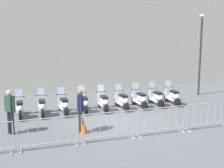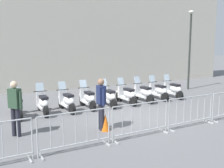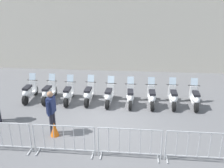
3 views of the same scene
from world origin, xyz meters
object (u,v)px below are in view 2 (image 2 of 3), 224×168
at_px(motorcycle_4, 108,97).
at_px(street_lamp, 190,42).
at_px(motorcycle_7, 158,91).
at_px(barrier_segment_1, 76,132).
at_px(officer_mid_plaza, 15,105).
at_px(traffic_cone, 105,123).
at_px(motorcycle_0, 17,106).
at_px(motorcycle_2, 67,101).
at_px(barrier_segment_2, 141,120).
at_px(motorcycle_3, 88,99).
at_px(motorcycle_5, 127,95).
at_px(motorcycle_8, 173,90).
at_px(barrier_segment_3, 191,112).
at_px(motorcycle_1, 43,103).
at_px(motorcycle_6, 143,93).
at_px(officer_near_row_end, 101,101).

relative_size(motorcycle_4, street_lamp, 0.34).
height_order(motorcycle_7, barrier_segment_1, motorcycle_7).
bearing_deg(officer_mid_plaza, traffic_cone, -9.72).
relative_size(motorcycle_0, motorcycle_4, 1.00).
bearing_deg(motorcycle_2, motorcycle_7, 9.04).
distance_m(motorcycle_7, barrier_segment_2, 5.78).
bearing_deg(officer_mid_plaza, motorcycle_7, 24.99).
bearing_deg(motorcycle_7, motorcycle_3, -171.82).
bearing_deg(motorcycle_5, barrier_segment_2, -108.51).
xyz_separation_m(motorcycle_7, officer_mid_plaza, (-6.99, -3.26, 0.53)).
relative_size(motorcycle_3, traffic_cone, 3.14).
xyz_separation_m(motorcycle_5, motorcycle_8, (2.96, 0.51, 0.00)).
relative_size(officer_mid_plaza, traffic_cone, 3.15).
height_order(barrier_segment_3, traffic_cone, barrier_segment_3).
bearing_deg(barrier_segment_1, motorcycle_8, 38.27).
bearing_deg(street_lamp, motorcycle_1, -161.90).
distance_m(motorcycle_1, traffic_cone, 3.34).
distance_m(motorcycle_3, motorcycle_4, 1.01).
xyz_separation_m(motorcycle_6, motorcycle_8, (1.97, 0.34, 0.00)).
distance_m(motorcycle_3, barrier_segment_3, 4.62).
relative_size(motorcycle_5, barrier_segment_1, 0.85).
distance_m(motorcycle_6, barrier_segment_3, 4.16).
height_order(barrier_segment_1, traffic_cone, barrier_segment_1).
height_order(motorcycle_6, motorcycle_8, same).
relative_size(motorcycle_2, traffic_cone, 3.12).
distance_m(motorcycle_2, street_lamp, 9.46).
distance_m(motorcycle_3, traffic_cone, 3.18).
relative_size(motorcycle_3, barrier_segment_2, 0.85).
bearing_deg(motorcycle_4, motorcycle_8, 9.25).
height_order(motorcycle_4, traffic_cone, motorcycle_4).
bearing_deg(motorcycle_2, motorcycle_5, 7.91).
bearing_deg(motorcycle_6, motorcycle_4, -171.37).
distance_m(motorcycle_2, motorcycle_4, 2.00).
height_order(motorcycle_2, barrier_segment_2, motorcycle_2).
distance_m(motorcycle_0, motorcycle_5, 5.02).
bearing_deg(motorcycle_8, motorcycle_4, -170.75).
relative_size(motorcycle_1, motorcycle_5, 1.00).
height_order(officer_near_row_end, traffic_cone, officer_near_row_end).
bearing_deg(officer_near_row_end, motorcycle_8, 35.21).
bearing_deg(barrier_segment_1, motorcycle_7, 42.16).
bearing_deg(motorcycle_1, motorcycle_0, -171.94).
bearing_deg(motorcycle_0, officer_mid_plaza, -91.11).
xyz_separation_m(motorcycle_0, barrier_segment_1, (1.44, -3.98, 0.07)).
height_order(motorcycle_1, barrier_segment_2, motorcycle_1).
relative_size(motorcycle_0, barrier_segment_2, 0.85).
distance_m(street_lamp, officer_mid_plaza, 12.14).
distance_m(motorcycle_8, officer_mid_plaza, 8.69).
xyz_separation_m(motorcycle_1, barrier_segment_3, (4.65, -3.48, 0.07)).
bearing_deg(traffic_cone, street_lamp, 37.34).
height_order(motorcycle_3, motorcycle_6, same).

